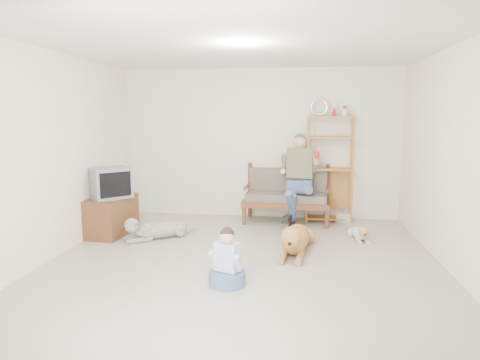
# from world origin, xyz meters

# --- Properties ---
(floor) EXTENTS (5.50, 5.50, 0.00)m
(floor) POSITION_xyz_m (0.00, 0.00, 0.00)
(floor) COLOR beige
(floor) RESTS_ON ground
(ceiling) EXTENTS (5.50, 5.50, 0.00)m
(ceiling) POSITION_xyz_m (0.00, 0.00, 2.70)
(ceiling) COLOR white
(ceiling) RESTS_ON ground
(wall_back) EXTENTS (5.00, 0.00, 5.00)m
(wall_back) POSITION_xyz_m (0.00, 2.75, 1.35)
(wall_back) COLOR white
(wall_back) RESTS_ON ground
(wall_front) EXTENTS (5.00, 0.00, 5.00)m
(wall_front) POSITION_xyz_m (0.00, -2.75, 1.35)
(wall_front) COLOR white
(wall_front) RESTS_ON ground
(wall_left) EXTENTS (0.00, 5.50, 5.50)m
(wall_left) POSITION_xyz_m (-2.50, 0.00, 1.35)
(wall_left) COLOR white
(wall_left) RESTS_ON ground
(wall_right) EXTENTS (0.00, 5.50, 5.50)m
(wall_right) POSITION_xyz_m (2.50, 0.00, 1.35)
(wall_right) COLOR white
(wall_right) RESTS_ON ground
(loveseat) EXTENTS (1.54, 0.79, 0.95)m
(loveseat) POSITION_xyz_m (0.50, 2.41, 0.49)
(loveseat) COLOR brown
(loveseat) RESTS_ON ground
(man) EXTENTS (0.59, 0.84, 1.36)m
(man) POSITION_xyz_m (0.69, 2.18, 0.71)
(man) COLOR #4C608B
(man) RESTS_ON loveseat
(etagere) EXTENTS (0.83, 0.36, 2.17)m
(etagere) POSITION_xyz_m (1.24, 2.55, 0.95)
(etagere) COLOR #B87B39
(etagere) RESTS_ON ground
(book_stack) EXTENTS (0.28, 0.24, 0.16)m
(book_stack) POSITION_xyz_m (1.51, 2.49, 0.08)
(book_stack) COLOR beige
(book_stack) RESTS_ON ground
(tv_stand) EXTENTS (0.59, 0.95, 0.60)m
(tv_stand) POSITION_xyz_m (-2.23, 1.22, 0.30)
(tv_stand) COLOR brown
(tv_stand) RESTS_ON ground
(crt_tv) EXTENTS (0.72, 0.72, 0.47)m
(crt_tv) POSITION_xyz_m (-2.20, 1.17, 0.84)
(crt_tv) COLOR slate
(crt_tv) RESTS_ON tv_stand
(wall_outlet) EXTENTS (0.12, 0.02, 0.08)m
(wall_outlet) POSITION_xyz_m (-1.25, 2.73, 0.30)
(wall_outlet) COLOR white
(wall_outlet) RESTS_ON ground
(golden_retriever) EXTENTS (0.48, 1.48, 0.45)m
(golden_retriever) POSITION_xyz_m (0.65, 0.70, 0.18)
(golden_retriever) COLOR #AB6F3B
(golden_retriever) RESTS_ON ground
(shaggy_dog) EXTENTS (1.00, 0.83, 0.37)m
(shaggy_dog) POSITION_xyz_m (-1.46, 1.06, 0.15)
(shaggy_dog) COLOR silver
(shaggy_dog) RESTS_ON ground
(terrier) EXTENTS (0.25, 0.67, 0.25)m
(terrier) POSITION_xyz_m (1.64, 1.39, 0.11)
(terrier) COLOR silver
(terrier) RESTS_ON ground
(child) EXTENTS (0.42, 0.42, 0.66)m
(child) POSITION_xyz_m (-0.09, -0.56, 0.24)
(child) COLOR #4C608B
(child) RESTS_ON ground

